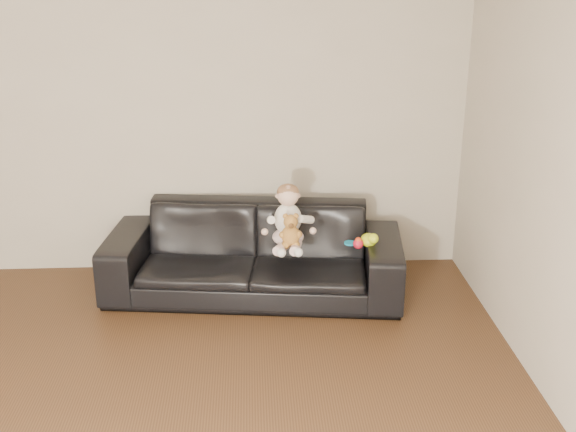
{
  "coord_description": "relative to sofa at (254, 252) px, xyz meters",
  "views": [
    {
      "loc": [
        0.85,
        -2.64,
        2.41
      ],
      "look_at": [
        1.11,
        2.15,
        0.63
      ],
      "focal_mm": 45.0,
      "sensor_mm": 36.0,
      "label": 1
    }
  ],
  "objects": [
    {
      "name": "sofa",
      "position": [
        0.0,
        0.0,
        0.0
      ],
      "size": [
        2.23,
        1.09,
        0.63
      ],
      "primitive_type": "imported",
      "rotation": [
        0.0,
        0.0,
        -0.12
      ],
      "color": "black",
      "rests_on": "floor"
    },
    {
      "name": "toy_rattle",
      "position": [
        0.74,
        -0.2,
        0.14
      ],
      "size": [
        0.09,
        0.09,
        0.07
      ],
      "primitive_type": "sphere",
      "rotation": [
        0.0,
        0.0,
        -0.19
      ],
      "color": "red",
      "rests_on": "sofa"
    },
    {
      "name": "baby",
      "position": [
        0.25,
        -0.12,
        0.3
      ],
      "size": [
        0.35,
        0.41,
        0.45
      ],
      "rotation": [
        0.0,
        0.0,
        -0.33
      ],
      "color": "beige",
      "rests_on": "sofa"
    },
    {
      "name": "wall_back",
      "position": [
        -0.86,
        0.5,
        0.99
      ],
      "size": [
        5.0,
        0.0,
        5.0
      ],
      "primitive_type": "plane",
      "rotation": [
        1.57,
        0.0,
        0.0
      ],
      "color": "#B2A996",
      "rests_on": "ground"
    },
    {
      "name": "toy_blue_disc",
      "position": [
        0.7,
        -0.11,
        0.11
      ],
      "size": [
        0.1,
        0.1,
        0.01
      ],
      "primitive_type": "cylinder",
      "rotation": [
        0.0,
        0.0,
        -0.21
      ],
      "color": "#1AA0D7",
      "rests_on": "sofa"
    },
    {
      "name": "teddy_bear",
      "position": [
        0.26,
        -0.25,
        0.27
      ],
      "size": [
        0.15,
        0.15,
        0.24
      ],
      "rotation": [
        0.0,
        0.0,
        -0.16
      ],
      "color": "#A7712F",
      "rests_on": "sofa"
    },
    {
      "name": "toy_green",
      "position": [
        0.82,
        -0.16,
        0.15
      ],
      "size": [
        0.14,
        0.15,
        0.1
      ],
      "primitive_type": "ellipsoid",
      "rotation": [
        0.0,
        0.0,
        0.18
      ],
      "color": "#D3ED1B",
      "rests_on": "sofa"
    }
  ]
}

